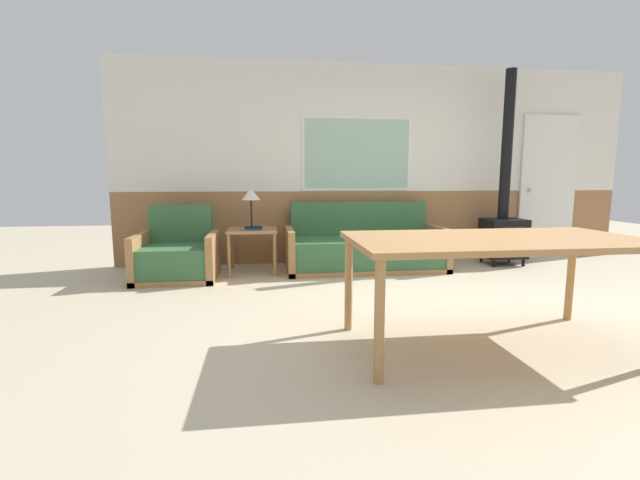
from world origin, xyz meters
TOP-DOWN VIEW (x-y plane):
  - ground_plane at (0.00, 0.00)m, footprint 16.00×16.00m
  - wall_back at (-0.01, 2.63)m, footprint 7.20×0.09m
  - couch at (-0.34, 2.08)m, footprint 2.02×0.85m
  - armchair at (-2.63, 1.83)m, footprint 0.90×0.78m
  - side_table at (-1.77, 2.07)m, footprint 0.60×0.60m
  - table_lamp at (-1.78, 2.17)m, footprint 0.24×0.24m
  - book_stack at (-1.75, 1.96)m, footprint 0.22×0.16m
  - dining_table at (-0.05, -0.55)m, footprint 1.98×1.01m
  - wood_stove at (1.61, 2.14)m, footprint 0.52×0.44m
  - entry_door at (2.51, 2.57)m, footprint 0.86×0.09m

SIDE VIEW (x-z plane):
  - ground_plane at x=0.00m, z-range 0.00..0.00m
  - armchair at x=-2.63m, z-range -0.17..0.67m
  - couch at x=-0.34m, z-range -0.17..0.68m
  - side_table at x=-1.77m, z-range 0.19..0.74m
  - book_stack at x=-1.75m, z-range 0.55..0.59m
  - wood_stove at x=1.61m, z-range -0.62..1.95m
  - dining_table at x=-0.05m, z-range 0.32..1.09m
  - table_lamp at x=-1.78m, z-range 0.69..1.19m
  - entry_door at x=2.51m, z-range 0.00..2.07m
  - wall_back at x=-0.01m, z-range 0.01..2.71m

